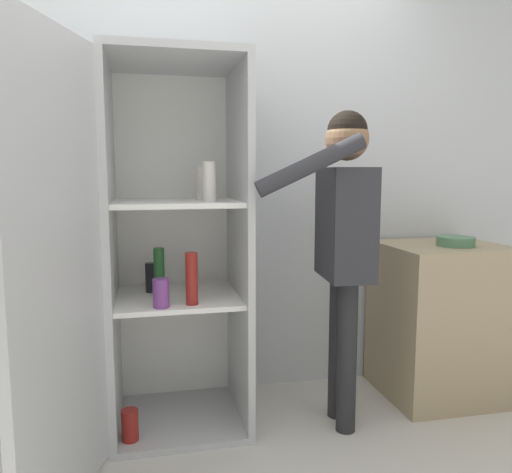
% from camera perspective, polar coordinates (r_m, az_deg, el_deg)
% --- Properties ---
extents(wall_back, '(7.00, 0.06, 2.55)m').
position_cam_1_polar(wall_back, '(2.89, -6.63, 6.85)').
color(wall_back, silver).
rests_on(wall_back, ground_plane).
extents(refrigerator, '(0.94, 1.28, 1.85)m').
position_cam_1_polar(refrigerator, '(2.44, -11.54, -1.70)').
color(refrigerator, '#B7BABC').
rests_on(refrigerator, ground_plane).
extents(person, '(0.63, 0.50, 1.59)m').
position_cam_1_polar(person, '(2.51, 9.97, 1.07)').
color(person, '#262628').
rests_on(person, ground_plane).
extents(counter, '(0.66, 0.61, 0.89)m').
position_cam_1_polar(counter, '(3.14, 20.32, -8.91)').
color(counter, tan).
rests_on(counter, ground_plane).
extents(bowl, '(0.21, 0.21, 0.05)m').
position_cam_1_polar(bowl, '(3.00, 21.84, -0.52)').
color(bowl, '#517F5B').
rests_on(bowl, counter).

